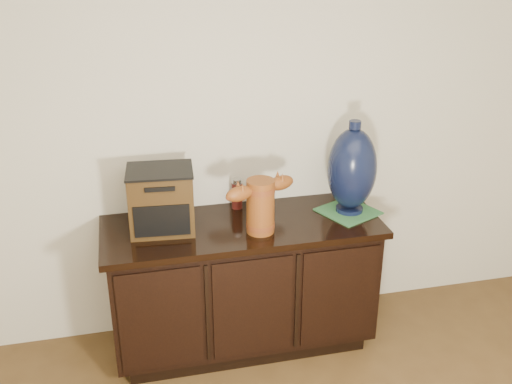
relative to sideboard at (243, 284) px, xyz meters
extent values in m
plane|color=beige|center=(0.00, 0.27, 0.91)|extent=(4.50, 0.00, 4.50)
cube|color=black|center=(0.00, 0.00, -0.35)|extent=(1.29, 0.45, 0.08)
cube|color=black|center=(0.00, 0.00, 0.01)|extent=(1.40, 0.50, 0.64)
cube|color=black|center=(0.00, 0.00, 0.35)|extent=(1.46, 0.56, 0.03)
cube|color=black|center=(-0.47, -0.25, 0.01)|extent=(0.41, 0.01, 0.56)
cube|color=black|center=(0.00, -0.25, 0.01)|extent=(0.41, 0.01, 0.56)
cube|color=black|center=(0.47, -0.25, 0.01)|extent=(0.41, 0.01, 0.56)
cylinder|color=brown|center=(0.07, -0.10, 0.51)|extent=(0.18, 0.18, 0.28)
cylinder|color=#481B0D|center=(0.07, -0.10, 0.41)|extent=(0.19, 0.19, 0.03)
cylinder|color=#481B0D|center=(0.07, -0.10, 0.60)|extent=(0.19, 0.19, 0.03)
ellipsoid|color=brown|center=(-0.04, -0.15, 0.61)|extent=(0.17, 0.12, 0.08)
ellipsoid|color=brown|center=(0.19, -0.06, 0.61)|extent=(0.17, 0.12, 0.08)
cube|color=#3A250E|center=(-0.41, 0.04, 0.53)|extent=(0.34, 0.28, 0.32)
cube|color=black|center=(-0.42, -0.09, 0.48)|extent=(0.27, 0.03, 0.16)
cube|color=black|center=(-0.41, 0.04, 0.69)|extent=(0.35, 0.29, 0.01)
cube|color=#2F6A39|center=(0.59, 0.01, 0.37)|extent=(0.36, 0.36, 0.01)
cylinder|color=black|center=(0.60, 0.01, 0.39)|extent=(0.15, 0.15, 0.02)
ellipsoid|color=black|center=(0.60, 0.01, 0.62)|extent=(0.35, 0.35, 0.45)
cylinder|color=black|center=(0.60, 0.01, 0.86)|extent=(0.06, 0.06, 0.04)
cylinder|color=#611610|center=(0.01, 0.20, 0.44)|extent=(0.06, 0.06, 0.15)
cylinder|color=silver|center=(0.01, 0.20, 0.53)|extent=(0.06, 0.06, 0.02)
camera|label=1|loc=(-0.56, -2.74, 1.78)|focal=42.00mm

